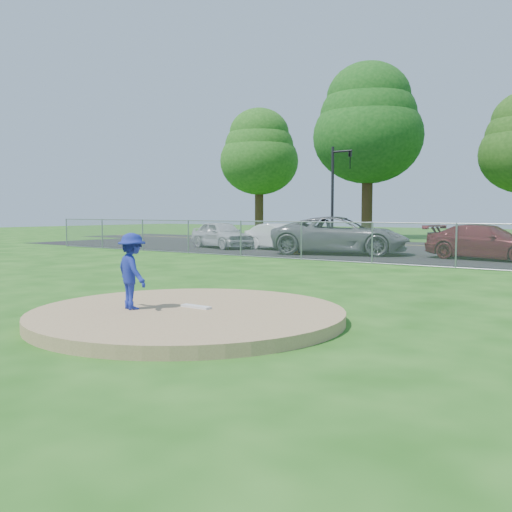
{
  "coord_description": "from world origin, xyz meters",
  "views": [
    {
      "loc": [
        6.64,
        -7.22,
        1.88
      ],
      "look_at": [
        0.0,
        2.0,
        1.0
      ],
      "focal_mm": 40.0,
      "sensor_mm": 36.0,
      "label": 1
    }
  ],
  "objects": [
    {
      "name": "pitcher",
      "position": [
        -0.81,
        -0.53,
        0.86
      ],
      "size": [
        0.97,
        0.74,
        1.32
      ],
      "primitive_type": "imported",
      "rotation": [
        0.0,
        0.0,
        2.8
      ],
      "color": "navy",
      "rests_on": "pitchers_mound"
    },
    {
      "name": "pitching_rubber",
      "position": [
        0.0,
        0.2,
        0.22
      ],
      "size": [
        0.6,
        0.15,
        0.04
      ],
      "primitive_type": "cube",
      "color": "white",
      "rests_on": "pitchers_mound"
    },
    {
      "name": "parked_car_silver",
      "position": [
        -12.19,
        15.84,
        0.72
      ],
      "size": [
        4.46,
        2.94,
        1.41
      ],
      "primitive_type": "imported",
      "rotation": [
        0.0,
        0.0,
        1.23
      ],
      "color": "silver",
      "rests_on": "parking_lot"
    },
    {
      "name": "chain_link_fence",
      "position": [
        0.0,
        12.0,
        0.75
      ],
      "size": [
        40.0,
        0.06,
        1.5
      ],
      "primitive_type": "cube",
      "color": "gray",
      "rests_on": "ground"
    },
    {
      "name": "parked_car_darkred",
      "position": [
        0.96,
        16.2,
        0.7
      ],
      "size": [
        4.96,
        2.54,
        1.38
      ],
      "primitive_type": "imported",
      "rotation": [
        0.0,
        0.0,
        1.44
      ],
      "color": "maroon",
      "rests_on": "parking_lot"
    },
    {
      "name": "traffic_signal_left",
      "position": [
        -8.76,
        22.0,
        3.36
      ],
      "size": [
        1.28,
        0.2,
        5.6
      ],
      "color": "black",
      "rests_on": "ground"
    },
    {
      "name": "parking_lot",
      "position": [
        0.0,
        16.5,
        0.01
      ],
      "size": [
        50.0,
        8.0,
        0.01
      ],
      "primitive_type": "cube",
      "color": "black",
      "rests_on": "ground"
    },
    {
      "name": "tree_far_left",
      "position": [
        -22.0,
        33.0,
        7.06
      ],
      "size": [
        6.72,
        6.72,
        10.74
      ],
      "color": "#3B2715",
      "rests_on": "ground"
    },
    {
      "name": "ground",
      "position": [
        0.0,
        10.0,
        0.0
      ],
      "size": [
        120.0,
        120.0,
        0.0
      ],
      "primitive_type": "plane",
      "color": "#195011",
      "rests_on": "ground"
    },
    {
      "name": "traffic_cone",
      "position": [
        -6.75,
        14.36,
        0.31
      ],
      "size": [
        0.31,
        0.31,
        0.6
      ],
      "primitive_type": "cone",
      "color": "#D6590B",
      "rests_on": "parking_lot"
    },
    {
      "name": "street",
      "position": [
        0.0,
        24.0,
        0.0
      ],
      "size": [
        60.0,
        7.0,
        0.01
      ],
      "primitive_type": "cube",
      "color": "black",
      "rests_on": "ground"
    },
    {
      "name": "pitchers_mound",
      "position": [
        0.0,
        0.0,
        0.1
      ],
      "size": [
        5.4,
        5.4,
        0.2
      ],
      "primitive_type": "cylinder",
      "color": "#9D7E56",
      "rests_on": "ground"
    },
    {
      "name": "tree_left",
      "position": [
        -11.0,
        31.0,
        8.24
      ],
      "size": [
        7.84,
        7.84,
        12.53
      ],
      "color": "#352413",
      "rests_on": "ground"
    },
    {
      "name": "parked_car_white",
      "position": [
        -8.8,
        16.27,
        0.65
      ],
      "size": [
        4.11,
        2.17,
        1.29
      ],
      "primitive_type": "imported",
      "rotation": [
        0.0,
        0.0,
        1.35
      ],
      "color": "white",
      "rests_on": "parking_lot"
    },
    {
      "name": "parked_car_gray",
      "position": [
        -5.14,
        15.58,
        0.85
      ],
      "size": [
        6.59,
        4.55,
        1.67
      ],
      "primitive_type": "imported",
      "rotation": [
        0.0,
        0.0,
        1.89
      ],
      "color": "slate",
      "rests_on": "parking_lot"
    }
  ]
}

